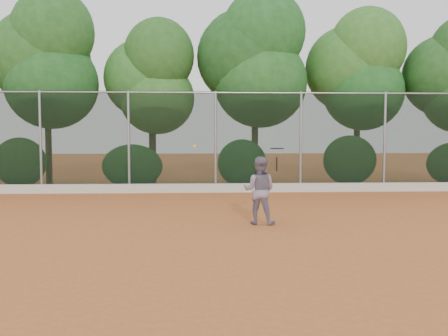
{
  "coord_description": "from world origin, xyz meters",
  "views": [
    {
      "loc": [
        -0.56,
        -10.38,
        2.05
      ],
      "look_at": [
        0.0,
        1.0,
        1.25
      ],
      "focal_mm": 40.0,
      "sensor_mm": 36.0,
      "label": 1
    }
  ],
  "objects": [
    {
      "name": "ground",
      "position": [
        0.0,
        0.0,
        0.0
      ],
      "size": [
        80.0,
        80.0,
        0.0
      ],
      "primitive_type": "plane",
      "color": "#B75E2B",
      "rests_on": "ground"
    },
    {
      "name": "tennis_racket",
      "position": [
        1.15,
        0.51,
        1.67
      ],
      "size": [
        0.31,
        0.31,
        0.52
      ],
      "color": "black",
      "rests_on": "ground"
    },
    {
      "name": "foliage_backdrop",
      "position": [
        -0.55,
        8.98,
        4.4
      ],
      "size": [
        23.7,
        3.63,
        7.55
      ],
      "color": "#412E19",
      "rests_on": "ground"
    },
    {
      "name": "tennis_ball_in_flight",
      "position": [
        -0.66,
        0.12,
        1.77
      ],
      "size": [
        0.07,
        0.07,
        0.07
      ],
      "color": "yellow",
      "rests_on": "ground"
    },
    {
      "name": "tennis_player",
      "position": [
        0.78,
        0.71,
        0.76
      ],
      "size": [
        0.88,
        0.77,
        1.52
      ],
      "primitive_type": "imported",
      "rotation": [
        0.0,
        0.0,
        2.84
      ],
      "color": "slate",
      "rests_on": "ground"
    },
    {
      "name": "concrete_curb",
      "position": [
        0.0,
        6.82,
        0.15
      ],
      "size": [
        24.0,
        0.2,
        0.3
      ],
      "primitive_type": "cube",
      "color": "beige",
      "rests_on": "ground"
    },
    {
      "name": "chainlink_fence",
      "position": [
        -0.0,
        7.0,
        1.86
      ],
      "size": [
        24.09,
        0.09,
        3.5
      ],
      "color": "black",
      "rests_on": "ground"
    }
  ]
}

